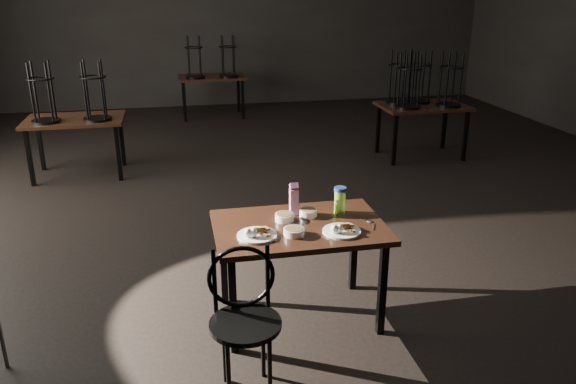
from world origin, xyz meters
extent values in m
plane|color=black|center=(0.00, 0.00, 0.00)|extent=(12.00, 12.00, 0.00)
cube|color=black|center=(0.00, 6.00, 1.60)|extent=(10.00, 0.04, 3.20)
cube|color=black|center=(-0.61, -1.96, 0.73)|extent=(1.20, 0.80, 0.04)
cube|color=black|center=(-1.13, -2.28, 0.35)|extent=(0.05, 0.05, 0.71)
cube|color=black|center=(-0.09, -2.28, 0.35)|extent=(0.05, 0.05, 0.71)
cube|color=black|center=(-1.13, -1.64, 0.35)|extent=(0.05, 0.05, 0.71)
cube|color=black|center=(-0.09, -1.64, 0.35)|extent=(0.05, 0.05, 0.71)
cylinder|color=white|center=(-0.94, -2.09, 0.76)|extent=(0.27, 0.27, 0.02)
cube|color=olive|center=(-0.93, -2.05, 0.81)|extent=(0.10, 0.10, 0.05)
cube|color=olive|center=(-0.90, -2.05, 0.81)|extent=(0.11, 0.11, 0.03)
ellipsoid|color=white|center=(-1.00, -2.13, 0.80)|extent=(0.05, 0.05, 0.06)
ellipsoid|color=white|center=(-0.96, -2.13, 0.80)|extent=(0.05, 0.05, 0.06)
cylinder|color=white|center=(-0.36, -2.14, 0.76)|extent=(0.26, 0.26, 0.02)
cube|color=olive|center=(-0.35, -2.10, 0.81)|extent=(0.09, 0.09, 0.04)
cube|color=olive|center=(-0.32, -2.10, 0.81)|extent=(0.11, 0.11, 0.03)
ellipsoid|color=white|center=(-0.42, -2.18, 0.80)|extent=(0.05, 0.05, 0.06)
ellipsoid|color=white|center=(-0.39, -2.18, 0.80)|extent=(0.05, 0.05, 0.06)
cylinder|color=white|center=(-0.70, -1.86, 0.78)|extent=(0.13, 0.13, 0.05)
cylinder|color=brown|center=(-0.70, -1.86, 0.79)|extent=(0.11, 0.11, 0.01)
cylinder|color=white|center=(-0.52, -1.82, 0.78)|extent=(0.13, 0.13, 0.05)
cylinder|color=brown|center=(-0.52, -1.82, 0.79)|extent=(0.11, 0.11, 0.01)
cylinder|color=white|center=(-0.69, -2.12, 0.77)|extent=(0.14, 0.14, 0.05)
cylinder|color=brown|center=(-0.69, -2.12, 0.79)|extent=(0.12, 0.12, 0.01)
cube|color=#831766|center=(-0.61, -1.76, 0.85)|extent=(0.06, 0.06, 0.20)
cube|color=#831766|center=(-0.61, -1.76, 0.96)|extent=(0.06, 0.06, 0.06)
cylinder|color=#87CF3D|center=(-0.27, -1.80, 0.84)|extent=(0.11, 0.11, 0.17)
cylinder|color=navy|center=(-0.27, -1.80, 0.94)|extent=(0.12, 0.12, 0.03)
ellipsoid|color=silver|center=(-0.11, -2.01, 0.75)|extent=(0.06, 0.06, 0.01)
cube|color=silver|center=(-0.11, -2.10, 0.75)|extent=(0.06, 0.12, 0.00)
cylinder|color=black|center=(-1.10, -2.70, 0.48)|extent=(0.43, 0.43, 0.03)
torus|color=black|center=(-1.10, -2.52, 0.69)|extent=(0.41, 0.04, 0.41)
cylinder|color=black|center=(-0.98, -2.58, 0.24)|extent=(0.03, 0.03, 0.48)
cylinder|color=black|center=(-1.22, -2.58, 0.24)|extent=(0.03, 0.03, 0.48)
cylinder|color=black|center=(-1.22, -2.82, 0.24)|extent=(0.03, 0.03, 0.48)
cylinder|color=black|center=(-0.98, -2.82, 0.24)|extent=(0.03, 0.03, 0.48)
cylinder|color=slate|center=(-2.60, -2.15, 0.23)|extent=(0.03, 0.03, 0.46)
cube|color=black|center=(-2.66, 1.84, 0.73)|extent=(1.20, 0.80, 0.04)
cube|color=black|center=(-3.18, 1.52, 0.35)|extent=(0.05, 0.05, 0.71)
cube|color=black|center=(-2.14, 1.52, 0.35)|extent=(0.05, 0.05, 0.71)
cube|color=black|center=(-3.18, 2.16, 0.35)|extent=(0.05, 0.05, 0.71)
cube|color=black|center=(-2.14, 2.16, 0.35)|extent=(0.05, 0.05, 0.71)
cylinder|color=black|center=(-2.96, 1.69, 0.77)|extent=(0.34, 0.34, 0.03)
torus|color=black|center=(-2.96, 1.69, 1.27)|extent=(0.32, 0.32, 0.02)
cylinder|color=black|center=(-2.86, 1.79, 1.13)|extent=(0.03, 0.03, 0.70)
cylinder|color=black|center=(-3.06, 1.79, 1.13)|extent=(0.03, 0.03, 0.70)
cylinder|color=black|center=(-3.06, 1.59, 1.13)|extent=(0.03, 0.03, 0.70)
cylinder|color=black|center=(-2.86, 1.59, 1.13)|extent=(0.03, 0.03, 0.70)
cylinder|color=black|center=(-2.36, 1.69, 0.77)|extent=(0.34, 0.34, 0.03)
torus|color=black|center=(-2.36, 1.69, 1.27)|extent=(0.32, 0.32, 0.02)
cylinder|color=black|center=(-2.26, 1.79, 1.13)|extent=(0.03, 0.03, 0.70)
cylinder|color=black|center=(-2.46, 1.79, 1.13)|extent=(0.03, 0.03, 0.70)
cylinder|color=black|center=(-2.46, 1.59, 1.13)|extent=(0.03, 0.03, 0.70)
cylinder|color=black|center=(-2.26, 1.59, 1.13)|extent=(0.03, 0.03, 0.70)
cube|color=black|center=(1.99, 1.73, 0.73)|extent=(1.20, 0.80, 0.04)
cube|color=black|center=(1.47, 1.41, 0.35)|extent=(0.05, 0.05, 0.71)
cube|color=black|center=(2.51, 1.41, 0.35)|extent=(0.05, 0.05, 0.71)
cube|color=black|center=(1.47, 2.05, 0.35)|extent=(0.05, 0.05, 0.71)
cube|color=black|center=(2.51, 2.05, 0.35)|extent=(0.05, 0.05, 0.71)
cylinder|color=black|center=(1.69, 1.58, 0.77)|extent=(0.34, 0.34, 0.03)
torus|color=black|center=(1.69, 1.58, 1.27)|extent=(0.32, 0.32, 0.02)
cylinder|color=black|center=(1.79, 1.68, 1.13)|extent=(0.03, 0.03, 0.70)
cylinder|color=black|center=(1.60, 1.68, 1.13)|extent=(0.03, 0.03, 0.70)
cylinder|color=black|center=(1.60, 1.48, 1.13)|extent=(0.03, 0.03, 0.70)
cylinder|color=black|center=(1.79, 1.48, 1.13)|extent=(0.03, 0.03, 0.70)
cylinder|color=black|center=(2.29, 1.58, 0.77)|extent=(0.34, 0.34, 0.03)
torus|color=black|center=(2.29, 1.58, 1.27)|extent=(0.32, 0.32, 0.02)
cylinder|color=black|center=(2.39, 1.68, 1.13)|extent=(0.03, 0.03, 0.70)
cylinder|color=black|center=(2.20, 1.68, 1.13)|extent=(0.03, 0.03, 0.70)
cylinder|color=black|center=(2.20, 1.48, 1.13)|extent=(0.03, 0.03, 0.70)
cylinder|color=black|center=(2.39, 1.48, 1.13)|extent=(0.03, 0.03, 0.70)
cylinder|color=black|center=(1.99, 1.91, 0.77)|extent=(0.34, 0.34, 0.03)
torus|color=black|center=(1.99, 1.91, 1.27)|extent=(0.32, 0.32, 0.02)
cylinder|color=black|center=(2.09, 2.01, 1.13)|extent=(0.03, 0.03, 0.70)
cylinder|color=black|center=(1.90, 2.01, 1.13)|extent=(0.03, 0.03, 0.70)
cylinder|color=black|center=(1.90, 1.81, 1.13)|extent=(0.03, 0.03, 0.70)
cylinder|color=black|center=(2.09, 1.81, 1.13)|extent=(0.03, 0.03, 0.70)
cylinder|color=black|center=(1.69, 1.91, 0.77)|extent=(0.34, 0.34, 0.03)
torus|color=black|center=(1.69, 1.91, 1.27)|extent=(0.32, 0.32, 0.02)
cylinder|color=black|center=(1.79, 2.01, 1.13)|extent=(0.03, 0.03, 0.70)
cylinder|color=black|center=(1.60, 2.01, 1.13)|extent=(0.03, 0.03, 0.70)
cylinder|color=black|center=(1.60, 1.81, 1.13)|extent=(0.03, 0.03, 0.70)
cylinder|color=black|center=(1.79, 1.81, 1.13)|extent=(0.03, 0.03, 0.70)
cube|color=black|center=(-0.70, 4.92, 0.73)|extent=(1.20, 0.80, 0.04)
cube|color=black|center=(-1.22, 4.60, 0.35)|extent=(0.05, 0.05, 0.71)
cube|color=black|center=(-0.18, 4.60, 0.35)|extent=(0.05, 0.05, 0.71)
cube|color=black|center=(-1.22, 5.24, 0.35)|extent=(0.05, 0.05, 0.71)
cube|color=black|center=(-0.18, 5.24, 0.35)|extent=(0.05, 0.05, 0.71)
cylinder|color=black|center=(-1.00, 4.77, 0.77)|extent=(0.34, 0.34, 0.03)
torus|color=black|center=(-1.00, 4.77, 1.27)|extent=(0.32, 0.32, 0.02)
cylinder|color=black|center=(-0.90, 4.87, 1.13)|extent=(0.03, 0.03, 0.70)
cylinder|color=black|center=(-1.10, 4.87, 1.13)|extent=(0.03, 0.03, 0.70)
cylinder|color=black|center=(-1.10, 4.67, 1.13)|extent=(0.03, 0.03, 0.70)
cylinder|color=black|center=(-0.90, 4.67, 1.13)|extent=(0.03, 0.03, 0.70)
cylinder|color=black|center=(-0.40, 4.77, 0.77)|extent=(0.34, 0.34, 0.03)
torus|color=black|center=(-0.40, 4.77, 1.27)|extent=(0.32, 0.32, 0.02)
cylinder|color=black|center=(-0.30, 4.87, 1.13)|extent=(0.03, 0.03, 0.70)
cylinder|color=black|center=(-0.50, 4.87, 1.13)|extent=(0.03, 0.03, 0.70)
cylinder|color=black|center=(-0.50, 4.67, 1.13)|extent=(0.03, 0.03, 0.70)
cylinder|color=black|center=(-0.30, 4.67, 1.13)|extent=(0.03, 0.03, 0.70)
camera|label=1|loc=(-1.42, -5.48, 2.35)|focal=35.00mm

